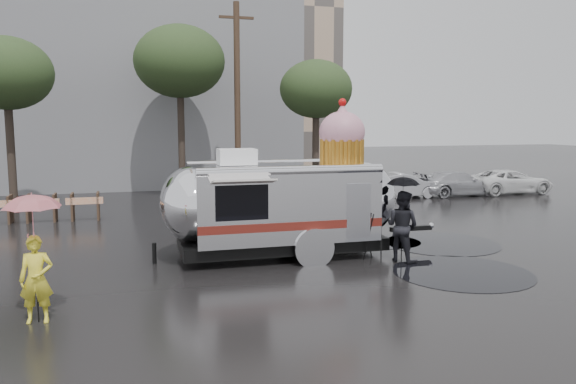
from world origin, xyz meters
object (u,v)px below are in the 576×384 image
object	(u,v)px
tripod	(373,231)
person_right	(402,226)
person_left	(36,279)
airstream_trailer	(285,200)

from	to	relation	value
tripod	person_right	bearing A→B (deg)	-9.09
person_left	tripod	distance (m)	8.25
airstream_trailer	person_left	world-z (taller)	airstream_trailer
airstream_trailer	person_left	size ratio (longest dim) A/B	5.01
airstream_trailer	person_right	size ratio (longest dim) A/B	4.34
person_left	airstream_trailer	bearing A→B (deg)	36.60
person_left	person_right	size ratio (longest dim) A/B	0.87
airstream_trailer	person_right	distance (m)	3.19
person_left	person_right	xyz separation A→B (m)	(8.49, 2.22, 0.12)
person_left	tripod	world-z (taller)	person_left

